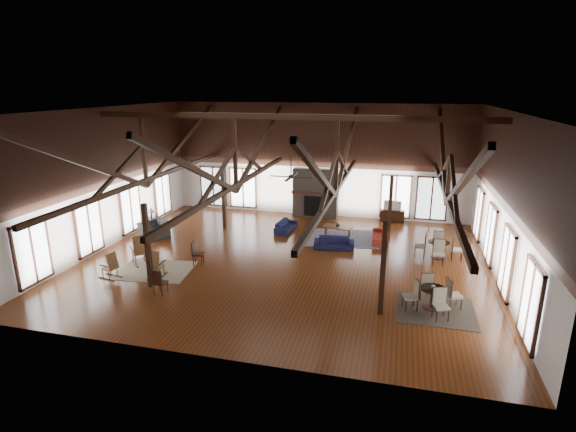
% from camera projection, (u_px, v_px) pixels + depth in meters
% --- Properties ---
extents(floor, '(16.00, 16.00, 0.00)m').
position_uv_depth(floor, '(285.00, 261.00, 18.29)').
color(floor, '#5B2E13').
rests_on(floor, ground).
extents(ceiling, '(16.00, 14.00, 0.02)m').
position_uv_depth(ceiling, '(284.00, 110.00, 16.60)').
color(ceiling, black).
rests_on(ceiling, wall_back).
extents(wall_back, '(16.00, 0.02, 6.00)m').
position_uv_depth(wall_back, '(317.00, 161.00, 23.96)').
color(wall_back, silver).
rests_on(wall_back, floor).
extents(wall_front, '(16.00, 0.02, 6.00)m').
position_uv_depth(wall_front, '(213.00, 251.00, 10.93)').
color(wall_front, silver).
rests_on(wall_front, floor).
extents(wall_left, '(0.02, 14.00, 6.00)m').
position_uv_depth(wall_left, '(105.00, 179.00, 19.31)').
color(wall_left, silver).
rests_on(wall_left, floor).
extents(wall_right, '(0.02, 14.00, 6.00)m').
position_uv_depth(wall_right, '(507.00, 201.00, 15.58)').
color(wall_right, silver).
rests_on(wall_right, floor).
extents(roof_truss, '(15.60, 14.07, 3.14)m').
position_uv_depth(roof_truss, '(284.00, 163.00, 17.16)').
color(roof_truss, black).
rests_on(roof_truss, wall_back).
extents(post_grid, '(8.16, 7.16, 3.05)m').
position_uv_depth(post_grid, '(285.00, 225.00, 17.86)').
color(post_grid, black).
rests_on(post_grid, floor).
extents(fireplace, '(2.50, 0.69, 2.60)m').
position_uv_depth(fireplace, '(316.00, 193.00, 24.14)').
color(fireplace, '#62574A').
rests_on(fireplace, floor).
extents(ceiling_fan, '(1.60, 1.60, 0.75)m').
position_uv_depth(ceiling_fan, '(291.00, 176.00, 16.19)').
color(ceiling_fan, black).
rests_on(ceiling_fan, roof_truss).
extents(sofa_navy_front, '(1.80, 0.87, 0.51)m').
position_uv_depth(sofa_navy_front, '(334.00, 243.00, 19.60)').
color(sofa_navy_front, '#141539').
rests_on(sofa_navy_front, floor).
extents(sofa_navy_left, '(1.76, 0.82, 0.50)m').
position_uv_depth(sofa_navy_left, '(286.00, 226.00, 21.98)').
color(sofa_navy_left, '#15183B').
rests_on(sofa_navy_left, floor).
extents(sofa_orange, '(1.83, 0.79, 0.52)m').
position_uv_depth(sofa_orange, '(380.00, 236.00, 20.52)').
color(sofa_orange, '#A22E1F').
rests_on(sofa_orange, floor).
extents(coffee_table, '(1.41, 0.86, 0.51)m').
position_uv_depth(coffee_table, '(338.00, 228.00, 21.07)').
color(coffee_table, brown).
rests_on(coffee_table, floor).
extents(vase, '(0.20, 0.20, 0.20)m').
position_uv_depth(vase, '(338.00, 225.00, 21.01)').
color(vase, '#B2B2B2').
rests_on(vase, coffee_table).
extents(armchair, '(1.50, 1.43, 0.76)m').
position_uv_depth(armchair, '(154.00, 230.00, 20.99)').
color(armchair, '#2D2D2F').
rests_on(armchair, floor).
extents(side_table_lamp, '(0.49, 0.49, 1.24)m').
position_uv_depth(side_table_lamp, '(152.00, 222.00, 21.83)').
color(side_table_lamp, black).
rests_on(side_table_lamp, floor).
extents(rocking_chair_a, '(1.03, 1.02, 1.22)m').
position_uv_depth(rocking_chair_a, '(140.00, 251.00, 17.80)').
color(rocking_chair_a, brown).
rests_on(rocking_chair_a, floor).
extents(rocking_chair_b, '(0.50, 0.86, 1.08)m').
position_uv_depth(rocking_chair_b, '(155.00, 265.00, 16.53)').
color(rocking_chair_b, brown).
rests_on(rocking_chair_b, floor).
extents(rocking_chair_c, '(0.85, 0.57, 1.00)m').
position_uv_depth(rocking_chair_c, '(111.00, 266.00, 16.53)').
color(rocking_chair_c, brown).
rests_on(rocking_chair_c, floor).
extents(side_chair_a, '(0.49, 0.49, 0.98)m').
position_uv_depth(side_chair_a, '(196.00, 251.00, 17.75)').
color(side_chair_a, black).
rests_on(side_chair_a, floor).
extents(side_chair_b, '(0.44, 0.44, 0.93)m').
position_uv_depth(side_chair_b, '(159.00, 280.00, 15.16)').
color(side_chair_b, black).
rests_on(side_chair_b, floor).
extents(cafe_table_near, '(1.93, 1.93, 0.99)m').
position_uv_depth(cafe_table_near, '(432.00, 294.00, 14.26)').
color(cafe_table_near, black).
rests_on(cafe_table_near, floor).
extents(cafe_table_far, '(1.94, 1.94, 1.01)m').
position_uv_depth(cafe_table_far, '(439.00, 247.00, 18.42)').
color(cafe_table_far, black).
rests_on(cafe_table_far, floor).
extents(cup_near, '(0.14, 0.14, 0.10)m').
position_uv_depth(cup_near, '(433.00, 287.00, 14.18)').
color(cup_near, '#B2B2B2').
rests_on(cup_near, cafe_table_near).
extents(cup_far, '(0.14, 0.14, 0.09)m').
position_uv_depth(cup_far, '(437.00, 240.00, 18.38)').
color(cup_far, '#B2B2B2').
rests_on(cup_far, cafe_table_far).
extents(tv_console, '(1.23, 0.46, 0.61)m').
position_uv_depth(tv_console, '(392.00, 215.00, 23.53)').
color(tv_console, black).
rests_on(tv_console, floor).
extents(television, '(0.89, 0.18, 0.51)m').
position_uv_depth(television, '(393.00, 205.00, 23.38)').
color(television, '#B2B2B2').
rests_on(television, tv_console).
extents(rug_tan, '(2.98, 2.46, 0.01)m').
position_uv_depth(rug_tan, '(155.00, 270.00, 17.34)').
color(rug_tan, tan).
rests_on(rug_tan, floor).
extents(rug_navy, '(3.83, 3.08, 0.01)m').
position_uv_depth(rug_navy, '(341.00, 238.00, 21.00)').
color(rug_navy, '#1A1F4B').
rests_on(rug_navy, floor).
extents(rug_dark, '(2.40, 2.18, 0.01)m').
position_uv_depth(rug_dark, '(436.00, 310.00, 14.27)').
color(rug_dark, black).
rests_on(rug_dark, floor).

